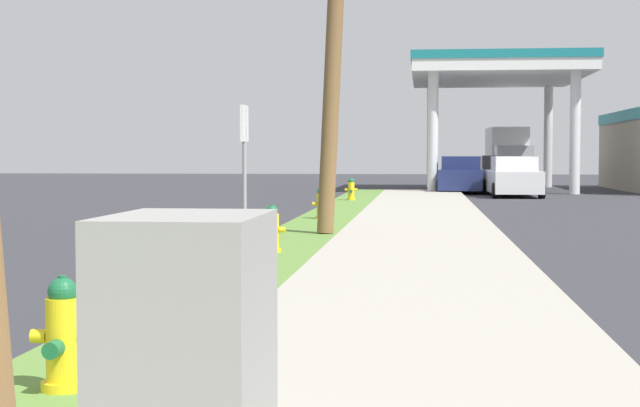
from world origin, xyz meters
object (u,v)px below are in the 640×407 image
object	(u,v)px
fire_hydrant_nearest	(63,340)
fire_hydrant_second	(272,231)
truck_silver_at_forecourt	(508,158)
car_white_by_far_pump	(513,178)
fire_hydrant_fourth	(351,190)
car_navy_by_near_pump	(462,176)
fire_hydrant_third	(321,205)
street_sign_post	(244,155)

from	to	relation	value
fire_hydrant_nearest	fire_hydrant_second	world-z (taller)	same
fire_hydrant_second	truck_silver_at_forecourt	distance (m)	39.07
car_white_by_far_pump	fire_hydrant_fourth	bearing A→B (deg)	-133.97
fire_hydrant_fourth	car_white_by_far_pump	distance (m)	8.53
fire_hydrant_nearest	fire_hydrant_fourth	world-z (taller)	same
truck_silver_at_forecourt	car_navy_by_near_pump	bearing A→B (deg)	-104.63
fire_hydrant_third	truck_silver_at_forecourt	size ratio (longest dim) A/B	0.12
fire_hydrant_fourth	truck_silver_at_forecourt	xyz separation A→B (m)	(6.96, 20.78, 1.04)
truck_silver_at_forecourt	fire_hydrant_fourth	bearing A→B (deg)	-108.52
street_sign_post	car_navy_by_near_pump	bearing A→B (deg)	82.90
fire_hydrant_third	car_white_by_far_pump	distance (m)	16.79
street_sign_post	car_white_by_far_pump	bearing A→B (deg)	78.18
street_sign_post	truck_silver_at_forecourt	xyz separation A→B (m)	(6.73, 41.83, -0.15)
truck_silver_at_forecourt	fire_hydrant_second	bearing A→B (deg)	-100.21
fire_hydrant_nearest	fire_hydrant_third	xyz separation A→B (m)	(-0.10, 17.14, 0.00)
fire_hydrant_nearest	street_sign_post	world-z (taller)	street_sign_post
fire_hydrant_nearest	fire_hydrant_second	bearing A→B (deg)	90.22
fire_hydrant_fourth	car_white_by_far_pump	xyz separation A→B (m)	(5.92, 6.14, 0.28)
fire_hydrant_second	car_white_by_far_pump	size ratio (longest dim) A/B	0.16
fire_hydrant_nearest	truck_silver_at_forecourt	xyz separation A→B (m)	(6.89, 47.49, 1.04)
fire_hydrant_fourth	fire_hydrant_second	bearing A→B (deg)	-89.87
fire_hydrant_second	fire_hydrant_fourth	bearing A→B (deg)	90.13
fire_hydrant_second	street_sign_post	world-z (taller)	street_sign_post
fire_hydrant_nearest	fire_hydrant_fourth	bearing A→B (deg)	90.16
fire_hydrant_nearest	car_white_by_far_pump	distance (m)	33.36
fire_hydrant_fourth	car_white_by_far_pump	bearing A→B (deg)	46.03
fire_hydrant_second	fire_hydrant_fourth	world-z (taller)	same
street_sign_post	fire_hydrant_third	bearing A→B (deg)	91.26
fire_hydrant_third	car_navy_by_near_pump	size ratio (longest dim) A/B	0.16
fire_hydrant_third	street_sign_post	xyz separation A→B (m)	(0.25, -11.49, 1.19)
fire_hydrant_nearest	fire_hydrant_third	bearing A→B (deg)	90.33
car_navy_by_near_pump	fire_hydrant_second	bearing A→B (deg)	-98.36
fire_hydrant_nearest	fire_hydrant_third	world-z (taller)	same
car_navy_by_near_pump	car_white_by_far_pump	xyz separation A→B (m)	(1.87, -3.50, 0.00)
fire_hydrant_fourth	car_navy_by_near_pump	world-z (taller)	car_navy_by_near_pump
fire_hydrant_third	street_sign_post	size ratio (longest dim) A/B	0.35
fire_hydrant_second	truck_silver_at_forecourt	bearing A→B (deg)	79.79
fire_hydrant_nearest	street_sign_post	bearing A→B (deg)	88.42
fire_hydrant_second	fire_hydrant_third	bearing A→B (deg)	90.45
car_navy_by_near_pump	street_sign_post	bearing A→B (deg)	-97.10
fire_hydrant_nearest	truck_silver_at_forecourt	bearing A→B (deg)	81.75
fire_hydrant_third	car_white_by_far_pump	size ratio (longest dim) A/B	0.16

